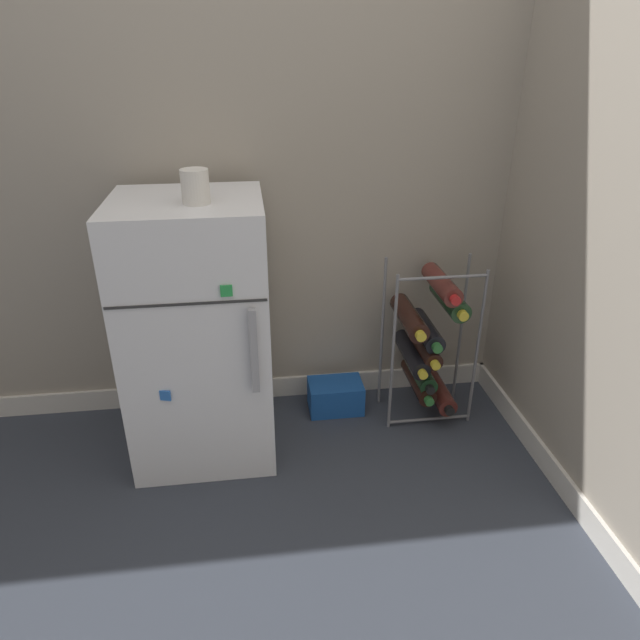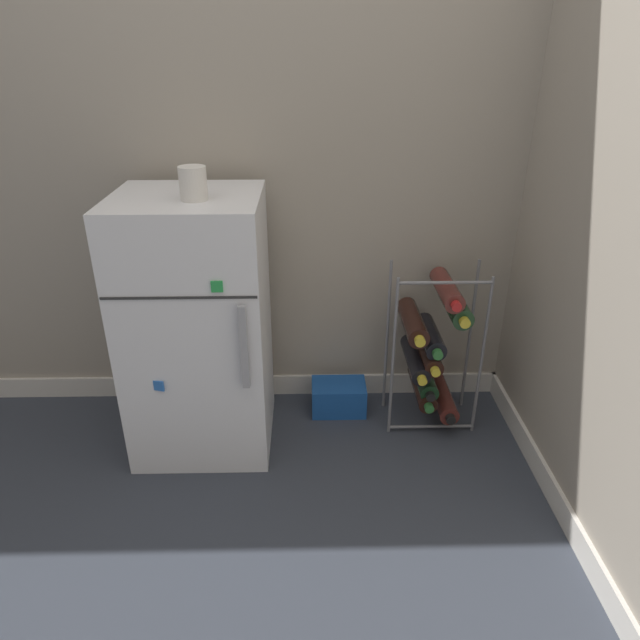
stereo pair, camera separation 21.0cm
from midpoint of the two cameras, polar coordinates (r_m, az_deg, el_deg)
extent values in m
plane|color=#333842|center=(1.99, -2.90, -18.71)|extent=(14.00, 14.00, 0.00)
cube|color=#9E9384|center=(2.16, -3.19, 22.08)|extent=(6.97, 0.06, 2.50)
cube|color=silver|center=(2.51, -2.54, -6.55)|extent=(6.97, 0.01, 0.09)
cube|color=white|center=(2.07, -9.28, -0.74)|extent=(0.49, 0.46, 0.95)
cube|color=#2D2D2D|center=(1.77, -10.70, 2.11)|extent=(0.48, 0.00, 0.01)
cube|color=#9E9EA3|center=(1.81, -4.34, -2.87)|extent=(0.02, 0.02, 0.29)
cube|color=green|center=(1.74, -6.91, 3.26)|extent=(0.04, 0.01, 0.04)
cube|color=blue|center=(1.94, -12.87, -6.53)|extent=(0.04, 0.02, 0.04)
cylinder|color=slate|center=(2.16, 10.10, -4.00)|extent=(0.01, 0.01, 0.66)
cylinder|color=slate|center=(2.25, 18.48, -3.76)|extent=(0.01, 0.01, 0.66)
cylinder|color=slate|center=(2.32, 9.31, -1.80)|extent=(0.01, 0.01, 0.66)
cylinder|color=slate|center=(2.40, 17.19, -1.66)|extent=(0.01, 0.01, 0.66)
cylinder|color=slate|center=(2.37, 13.54, -10.39)|extent=(0.33, 0.01, 0.01)
cylinder|color=slate|center=(2.07, 15.31, 3.56)|extent=(0.33, 0.01, 0.01)
cylinder|color=#56231E|center=(2.41, 14.61, -7.56)|extent=(0.08, 0.27, 0.08)
cylinder|color=black|center=(2.29, 15.55, -9.61)|extent=(0.04, 0.02, 0.04)
cylinder|color=black|center=(2.36, 12.70, -6.59)|extent=(0.07, 0.27, 0.07)
cylinder|color=#2D7033|center=(2.24, 13.54, -8.63)|extent=(0.03, 0.02, 0.03)
cylinder|color=#19381E|center=(2.34, 12.89, -5.65)|extent=(0.07, 0.25, 0.07)
cylinder|color=black|center=(2.22, 13.69, -7.52)|extent=(0.03, 0.02, 0.03)
cylinder|color=black|center=(2.28, 12.08, -3.89)|extent=(0.07, 0.29, 0.07)
cylinder|color=gold|center=(2.15, 12.96, -5.98)|extent=(0.03, 0.02, 0.03)
cylinder|color=black|center=(2.28, 13.29, -3.08)|extent=(0.07, 0.29, 0.07)
cylinder|color=gold|center=(2.15, 14.25, -5.11)|extent=(0.03, 0.02, 0.03)
cylinder|color=black|center=(2.25, 13.58, -1.64)|extent=(0.08, 0.26, 0.08)
cylinder|color=#2D7033|center=(2.13, 14.47, -3.42)|extent=(0.04, 0.02, 0.04)
cylinder|color=black|center=(2.20, 11.94, -0.24)|extent=(0.08, 0.29, 0.08)
cylinder|color=gold|center=(2.07, 12.84, -2.16)|extent=(0.04, 0.02, 0.04)
cylinder|color=#19381E|center=(2.22, 16.03, 1.34)|extent=(0.08, 0.26, 0.08)
cylinder|color=gold|center=(2.09, 17.09, -0.32)|extent=(0.04, 0.02, 0.04)
cylinder|color=#56231E|center=(2.18, 15.27, 2.94)|extent=(0.07, 0.28, 0.07)
cylinder|color=red|center=(2.05, 16.36, 1.26)|extent=(0.04, 0.02, 0.04)
cube|color=#194C9E|center=(2.41, 4.39, -7.76)|extent=(0.22, 0.15, 0.13)
cylinder|color=silver|center=(1.83, -9.33, 13.30)|extent=(0.09, 0.09, 0.10)
camera|label=1|loc=(0.10, -87.14, 1.40)|focal=32.00mm
camera|label=2|loc=(0.10, 92.86, -1.40)|focal=32.00mm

